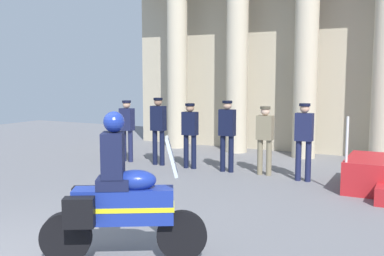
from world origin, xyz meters
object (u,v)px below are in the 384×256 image
object	(u,v)px
officer_in_row_2	(190,130)
briefcase_on_ground	(115,154)
officer_in_row_3	(227,130)
officer_in_row_5	(304,135)
officer_in_row_0	(127,126)
officer_in_row_4	(265,135)
motorcycle_with_rider	(118,200)
officer_in_row_1	(158,125)

from	to	relation	value
officer_in_row_2	briefcase_on_ground	distance (m)	2.48
officer_in_row_3	officer_in_row_5	distance (m)	1.90
officer_in_row_0	officer_in_row_4	distance (m)	3.90
officer_in_row_2	officer_in_row_4	xyz separation A→B (m)	(1.93, 0.12, -0.01)
officer_in_row_4	motorcycle_with_rider	distance (m)	5.64
motorcycle_with_rider	briefcase_on_ground	bearing A→B (deg)	97.18
officer_in_row_2	officer_in_row_5	xyz separation A→B (m)	(2.90, -0.08, 0.05)
officer_in_row_0	officer_in_row_3	world-z (taller)	officer_in_row_3
officer_in_row_0	officer_in_row_1	world-z (taller)	officer_in_row_1
officer_in_row_0	officer_in_row_4	size ratio (longest dim) A/B	1.03
officer_in_row_2	officer_in_row_3	distance (m)	1.00
officer_in_row_1	briefcase_on_ground	xyz separation A→B (m)	(-1.41, -0.03, -0.87)
officer_in_row_0	officer_in_row_5	bearing A→B (deg)	178.40
officer_in_row_3	briefcase_on_ground	world-z (taller)	officer_in_row_3
officer_in_row_1	officer_in_row_2	size ratio (longest dim) A/B	1.07
officer_in_row_0	briefcase_on_ground	bearing A→B (deg)	7.39
officer_in_row_2	officer_in_row_5	world-z (taller)	officer_in_row_5
officer_in_row_1	officer_in_row_2	xyz separation A→B (m)	(0.94, -0.00, -0.07)
officer_in_row_2	officer_in_row_4	bearing A→B (deg)	-176.96
officer_in_row_0	officer_in_row_2	xyz separation A→B (m)	(1.96, -0.02, -0.01)
officer_in_row_4	officer_in_row_5	size ratio (longest dim) A/B	0.94
officer_in_row_1	briefcase_on_ground	distance (m)	1.65
officer_in_row_0	officer_in_row_2	bearing A→B (deg)	178.91
officer_in_row_4	motorcycle_with_rider	world-z (taller)	motorcycle_with_rider
officer_in_row_4	motorcycle_with_rider	xyz separation A→B (m)	(-0.05, -5.64, -0.17)
officer_in_row_3	officer_in_row_1	bearing A→B (deg)	0.66
officer_in_row_1	briefcase_on_ground	size ratio (longest dim) A/B	4.94
motorcycle_with_rider	officer_in_row_5	bearing A→B (deg)	49.07
officer_in_row_4	officer_in_row_5	bearing A→B (deg)	168.22
officer_in_row_3	officer_in_row_4	bearing A→B (deg)	-175.66
officer_in_row_2	motorcycle_with_rider	bearing A→B (deg)	108.46
officer_in_row_0	officer_in_row_3	distance (m)	2.97
officer_in_row_4	officer_in_row_1	bearing A→B (deg)	1.86
officer_in_row_0	briefcase_on_ground	xyz separation A→B (m)	(-0.38, -0.05, -0.81)
officer_in_row_4	briefcase_on_ground	world-z (taller)	officer_in_row_4
officer_in_row_1	motorcycle_with_rider	world-z (taller)	motorcycle_with_rider
officer_in_row_4	officer_in_row_5	xyz separation A→B (m)	(0.96, -0.19, 0.06)
officer_in_row_1	officer_in_row_5	size ratio (longest dim) A/B	1.02
motorcycle_with_rider	officer_in_row_0	bearing A→B (deg)	94.34
officer_in_row_4	officer_in_row_5	distance (m)	0.98
officer_in_row_3	officer_in_row_5	size ratio (longest dim) A/B	1.01
officer_in_row_2	officer_in_row_4	size ratio (longest dim) A/B	1.02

